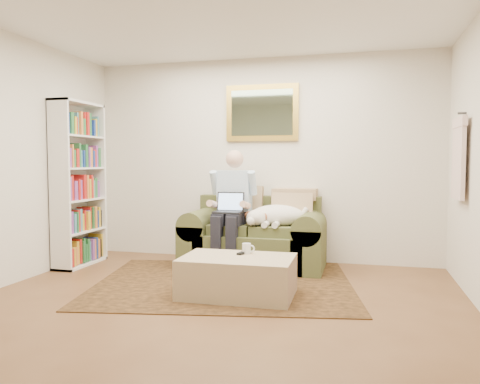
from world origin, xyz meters
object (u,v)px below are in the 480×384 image
at_px(sleeping_dog, 278,215).
at_px(ottoman, 238,277).
at_px(bookshelf, 79,184).
at_px(sofa, 254,243).
at_px(seated_man, 231,209).
at_px(coffee_mug, 247,248).
at_px(laptop, 229,207).

bearing_deg(sleeping_dog, ottoman, -97.97).
relative_size(ottoman, bookshelf, 0.52).
relative_size(sofa, sleeping_dog, 2.43).
bearing_deg(sofa, bookshelf, -168.22).
relative_size(sleeping_dog, ottoman, 0.66).
relative_size(sofa, seated_man, 1.19).
bearing_deg(seated_man, sleeping_dog, 7.13).
bearing_deg(sofa, sleeping_dog, -15.74).
height_order(sleeping_dog, ottoman, sleeping_dog).
xyz_separation_m(seated_man, coffee_mug, (0.43, -0.95, -0.28)).
relative_size(sofa, bookshelf, 0.84).
xyz_separation_m(ottoman, bookshelf, (-2.25, 0.84, 0.81)).
height_order(coffee_mug, bookshelf, bookshelf).
bearing_deg(seated_man, coffee_mug, -65.74).
relative_size(laptop, bookshelf, 0.16).
bearing_deg(laptop, ottoman, -70.02).
distance_m(laptop, ottoman, 1.26).
xyz_separation_m(sofa, coffee_mug, (0.18, -1.11, 0.14)).
height_order(laptop, ottoman, laptop).
bearing_deg(sleeping_dog, laptop, -166.36).
xyz_separation_m(sleeping_dog, ottoman, (-0.17, -1.20, -0.45)).
bearing_deg(ottoman, sofa, 95.97).
height_order(seated_man, coffee_mug, seated_man).
distance_m(seated_man, bookshelf, 1.90).
bearing_deg(sleeping_dog, bookshelf, -171.63).
relative_size(coffee_mug, bookshelf, 0.05).
bearing_deg(ottoman, bookshelf, 159.43).
bearing_deg(bookshelf, sofa, 11.78).
xyz_separation_m(laptop, ottoman, (0.39, -1.06, -0.55)).
relative_size(sleeping_dog, coffee_mug, 6.93).
distance_m(laptop, bookshelf, 1.89).
height_order(seated_man, laptop, seated_man).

